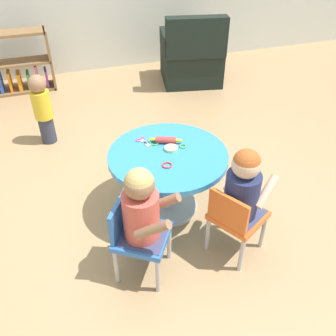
{
  "coord_description": "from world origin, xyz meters",
  "views": [
    {
      "loc": [
        -0.66,
        -1.95,
        1.92
      ],
      "look_at": [
        0.0,
        0.0,
        0.37
      ],
      "focal_mm": 39.07,
      "sensor_mm": 36.0,
      "label": 1
    }
  ],
  "objects_px": {
    "child_chair_left": "(137,234)",
    "rolling_pin": "(166,140)",
    "seated_child_left": "(142,208)",
    "toddler_standing": "(42,108)",
    "seated_child_right": "(243,186)",
    "armchair_dark": "(192,58)",
    "child_chair_right": "(235,217)",
    "craft_table": "(168,168)",
    "craft_scissors": "(142,141)",
    "bookshelf_low": "(11,68)"
  },
  "relations": [
    {
      "from": "seated_child_left",
      "to": "craft_table",
      "type": "bearing_deg",
      "value": 57.06
    },
    {
      "from": "craft_scissors",
      "to": "rolling_pin",
      "type": "bearing_deg",
      "value": -26.4
    },
    {
      "from": "child_chair_left",
      "to": "toddler_standing",
      "type": "bearing_deg",
      "value": 103.87
    },
    {
      "from": "seated_child_left",
      "to": "child_chair_right",
      "type": "relative_size",
      "value": 0.95
    },
    {
      "from": "child_chair_left",
      "to": "seated_child_left",
      "type": "height_order",
      "value": "seated_child_left"
    },
    {
      "from": "toddler_standing",
      "to": "craft_scissors",
      "type": "bearing_deg",
      "value": -57.83
    },
    {
      "from": "toddler_standing",
      "to": "armchair_dark",
      "type": "bearing_deg",
      "value": 25.96
    },
    {
      "from": "child_chair_right",
      "to": "seated_child_right",
      "type": "relative_size",
      "value": 1.05
    },
    {
      "from": "child_chair_right",
      "to": "toddler_standing",
      "type": "height_order",
      "value": "toddler_standing"
    },
    {
      "from": "child_chair_left",
      "to": "toddler_standing",
      "type": "relative_size",
      "value": 0.8
    },
    {
      "from": "seated_child_right",
      "to": "armchair_dark",
      "type": "distance_m",
      "value": 2.78
    },
    {
      "from": "craft_scissors",
      "to": "child_chair_left",
      "type": "bearing_deg",
      "value": -108.82
    },
    {
      "from": "craft_table",
      "to": "seated_child_left",
      "type": "distance_m",
      "value": 0.62
    },
    {
      "from": "child_chair_left",
      "to": "armchair_dark",
      "type": "relative_size",
      "value": 0.63
    },
    {
      "from": "craft_table",
      "to": "bookshelf_low",
      "type": "bearing_deg",
      "value": 113.08
    },
    {
      "from": "seated_child_left",
      "to": "armchair_dark",
      "type": "distance_m",
      "value": 2.99
    },
    {
      "from": "child_chair_right",
      "to": "bookshelf_low",
      "type": "xyz_separation_m",
      "value": [
        -1.35,
        3.09,
        -0.01
      ]
    },
    {
      "from": "seated_child_left",
      "to": "child_chair_right",
      "type": "xyz_separation_m",
      "value": [
        0.59,
        -0.04,
        -0.23
      ]
    },
    {
      "from": "seated_child_right",
      "to": "craft_scissors",
      "type": "bearing_deg",
      "value": 120.18
    },
    {
      "from": "child_chair_left",
      "to": "seated_child_left",
      "type": "xyz_separation_m",
      "value": [
        0.03,
        -0.02,
        0.23
      ]
    },
    {
      "from": "child_chair_right",
      "to": "seated_child_left",
      "type": "bearing_deg",
      "value": 176.44
    },
    {
      "from": "child_chair_left",
      "to": "seated_child_right",
      "type": "relative_size",
      "value": 1.05
    },
    {
      "from": "craft_table",
      "to": "armchair_dark",
      "type": "distance_m",
      "value": 2.39
    },
    {
      "from": "armchair_dark",
      "to": "child_chair_right",
      "type": "bearing_deg",
      "value": -106.11
    },
    {
      "from": "craft_table",
      "to": "seated_child_right",
      "type": "xyz_separation_m",
      "value": [
        0.3,
        -0.52,
        0.16
      ]
    },
    {
      "from": "craft_table",
      "to": "rolling_pin",
      "type": "relative_size",
      "value": 3.8
    },
    {
      "from": "child_chair_right",
      "to": "bookshelf_low",
      "type": "distance_m",
      "value": 3.37
    },
    {
      "from": "seated_child_left",
      "to": "toddler_standing",
      "type": "bearing_deg",
      "value": 104.72
    },
    {
      "from": "craft_table",
      "to": "seated_child_right",
      "type": "distance_m",
      "value": 0.62
    },
    {
      "from": "child_chair_left",
      "to": "child_chair_right",
      "type": "bearing_deg",
      "value": -5.39
    },
    {
      "from": "seated_child_left",
      "to": "craft_scissors",
      "type": "xyz_separation_m",
      "value": [
        0.2,
        0.71,
        -0.03
      ]
    },
    {
      "from": "craft_table",
      "to": "child_chair_right",
      "type": "bearing_deg",
      "value": -64.01
    },
    {
      "from": "child_chair_left",
      "to": "craft_scissors",
      "type": "xyz_separation_m",
      "value": [
        0.23,
        0.68,
        0.19
      ]
    },
    {
      "from": "seated_child_left",
      "to": "bookshelf_low",
      "type": "xyz_separation_m",
      "value": [
        -0.76,
        3.05,
        -0.24
      ]
    },
    {
      "from": "child_chair_left",
      "to": "seated_child_right",
      "type": "height_order",
      "value": "seated_child_right"
    },
    {
      "from": "bookshelf_low",
      "to": "toddler_standing",
      "type": "distance_m",
      "value": 1.33
    },
    {
      "from": "child_chair_left",
      "to": "rolling_pin",
      "type": "relative_size",
      "value": 2.44
    },
    {
      "from": "child_chair_right",
      "to": "bookshelf_low",
      "type": "relative_size",
      "value": 0.58
    },
    {
      "from": "craft_table",
      "to": "bookshelf_low",
      "type": "xyz_separation_m",
      "value": [
        -1.09,
        2.55,
        -0.07
      ]
    },
    {
      "from": "child_chair_left",
      "to": "rolling_pin",
      "type": "xyz_separation_m",
      "value": [
        0.39,
        0.61,
        0.22
      ]
    },
    {
      "from": "armchair_dark",
      "to": "toddler_standing",
      "type": "bearing_deg",
      "value": -154.04
    },
    {
      "from": "armchair_dark",
      "to": "rolling_pin",
      "type": "bearing_deg",
      "value": -116.57
    },
    {
      "from": "craft_table",
      "to": "toddler_standing",
      "type": "relative_size",
      "value": 1.24
    },
    {
      "from": "toddler_standing",
      "to": "seated_child_right",
      "type": "bearing_deg",
      "value": -58.63
    },
    {
      "from": "seated_child_right",
      "to": "craft_table",
      "type": "bearing_deg",
      "value": 119.82
    },
    {
      "from": "craft_table",
      "to": "seated_child_left",
      "type": "xyz_separation_m",
      "value": [
        -0.32,
        -0.5,
        0.16
      ]
    },
    {
      "from": "seated_child_right",
      "to": "rolling_pin",
      "type": "relative_size",
      "value": 2.32
    },
    {
      "from": "craft_table",
      "to": "armchair_dark",
      "type": "xyz_separation_m",
      "value": [
        1.04,
        2.15,
        -0.06
      ]
    },
    {
      "from": "child_chair_left",
      "to": "craft_scissors",
      "type": "distance_m",
      "value": 0.75
    },
    {
      "from": "seated_child_left",
      "to": "seated_child_right",
      "type": "distance_m",
      "value": 0.62
    }
  ]
}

